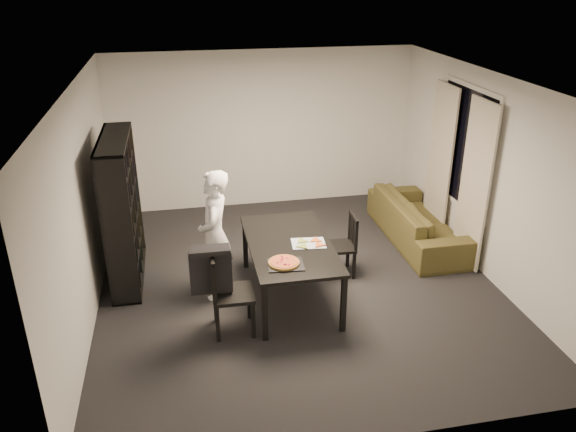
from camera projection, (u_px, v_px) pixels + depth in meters
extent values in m
cube|color=black|center=(297.00, 282.00, 7.35)|extent=(5.00, 5.50, 0.01)
cube|color=white|center=(299.00, 82.00, 6.29)|extent=(5.00, 5.50, 0.01)
cube|color=silver|center=(263.00, 130.00, 9.28)|extent=(5.00, 0.01, 2.60)
cube|color=silver|center=(373.00, 316.00, 4.36)|extent=(5.00, 0.01, 2.60)
cube|color=silver|center=(83.00, 205.00, 6.38)|extent=(0.01, 5.50, 2.60)
cube|color=silver|center=(486.00, 176.00, 7.27)|extent=(0.01, 5.50, 2.60)
cube|color=black|center=(465.00, 147.00, 7.72)|extent=(0.02, 1.40, 1.60)
cube|color=white|center=(465.00, 147.00, 7.72)|extent=(0.03, 1.52, 1.72)
cube|color=beige|center=(475.00, 185.00, 7.38)|extent=(0.03, 0.70, 2.25)
cube|color=beige|center=(440.00, 160.00, 8.31)|extent=(0.03, 0.70, 2.25)
cube|color=black|center=(122.00, 210.00, 7.12)|extent=(0.35, 1.50, 1.90)
cube|color=black|center=(290.00, 244.00, 6.76)|extent=(0.99, 1.77, 0.04)
cube|color=black|center=(265.00, 313.00, 6.08)|extent=(0.06, 0.06, 0.70)
cube|color=black|center=(343.00, 304.00, 6.24)|extent=(0.06, 0.06, 0.70)
cube|color=black|center=(245.00, 244.00, 7.58)|extent=(0.06, 0.06, 0.70)
cube|color=black|center=(309.00, 238.00, 7.74)|extent=(0.06, 0.06, 0.70)
cube|color=black|center=(233.00, 294.00, 6.21)|extent=(0.46, 0.46, 0.04)
cube|color=black|center=(213.00, 275.00, 6.07)|extent=(0.05, 0.46, 0.49)
cube|color=black|center=(212.00, 257.00, 5.98)|extent=(0.04, 0.43, 0.05)
cube|color=black|center=(253.00, 320.00, 6.17)|extent=(0.04, 0.04, 0.44)
cube|color=black|center=(249.00, 301.00, 6.52)|extent=(0.04, 0.04, 0.44)
cube|color=black|center=(218.00, 324.00, 6.11)|extent=(0.04, 0.04, 0.44)
cube|color=black|center=(215.00, 305.00, 6.46)|extent=(0.04, 0.04, 0.44)
cube|color=black|center=(339.00, 247.00, 7.39)|extent=(0.41, 0.41, 0.04)
cube|color=black|center=(353.00, 230.00, 7.32)|extent=(0.06, 0.39, 0.42)
cube|color=black|center=(354.00, 217.00, 7.25)|extent=(0.05, 0.37, 0.05)
cube|color=black|center=(324.00, 256.00, 7.61)|extent=(0.04, 0.04, 0.38)
cube|color=black|center=(329.00, 268.00, 7.31)|extent=(0.04, 0.04, 0.38)
cube|color=black|center=(348.00, 254.00, 7.65)|extent=(0.04, 0.04, 0.38)
cube|color=black|center=(354.00, 266.00, 7.35)|extent=(0.04, 0.04, 0.38)
cube|color=black|center=(211.00, 273.00, 6.06)|extent=(0.46, 0.09, 0.49)
cube|color=black|center=(209.00, 250.00, 5.94)|extent=(0.44, 0.20, 0.05)
imported|color=white|center=(215.00, 235.00, 6.76)|extent=(0.49, 0.65, 1.64)
cube|color=black|center=(285.00, 265.00, 6.25)|extent=(0.42, 0.35, 0.01)
cylinder|color=olive|center=(284.00, 263.00, 6.25)|extent=(0.35, 0.35, 0.02)
cylinder|color=#C87E33|center=(284.00, 261.00, 6.25)|extent=(0.31, 0.31, 0.01)
cube|color=white|center=(308.00, 243.00, 6.73)|extent=(0.43, 0.34, 0.01)
imported|color=#42371A|center=(418.00, 220.00, 8.35)|extent=(0.85, 2.18, 0.64)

